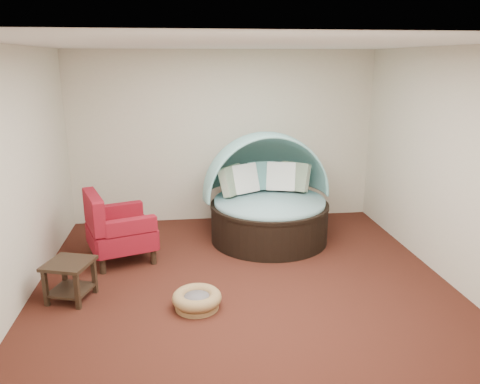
{
  "coord_description": "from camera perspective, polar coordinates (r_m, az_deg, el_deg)",
  "views": [
    {
      "loc": [
        -0.7,
        -5.14,
        2.64
      ],
      "look_at": [
        0.03,
        0.6,
        1.0
      ],
      "focal_mm": 35.0,
      "sensor_mm": 36.0,
      "label": 1
    }
  ],
  "objects": [
    {
      "name": "pet_basket",
      "position": [
        5.29,
        -5.27,
        -12.92
      ],
      "size": [
        0.57,
        0.57,
        0.19
      ],
      "rotation": [
        0.0,
        0.0,
        0.04
      ],
      "color": "brown",
      "rests_on": "floor"
    },
    {
      "name": "wall_front",
      "position": [
        3.0,
        6.98,
        -8.7
      ],
      "size": [
        5.0,
        0.0,
        5.0
      ],
      "primitive_type": "plane",
      "rotation": [
        -1.57,
        0.0,
        0.0
      ],
      "color": "beige",
      "rests_on": "floor"
    },
    {
      "name": "wall_left",
      "position": [
        5.59,
        -25.84,
        1.42
      ],
      "size": [
        0.0,
        5.0,
        5.0
      ],
      "primitive_type": "plane",
      "rotation": [
        1.57,
        0.0,
        1.57
      ],
      "color": "beige",
      "rests_on": "floor"
    },
    {
      "name": "ceiling",
      "position": [
        5.19,
        0.53,
        17.62
      ],
      "size": [
        5.0,
        5.0,
        0.0
      ],
      "primitive_type": "plane",
      "rotation": [
        3.14,
        0.0,
        0.0
      ],
      "color": "white",
      "rests_on": "wall_back"
    },
    {
      "name": "wall_back",
      "position": [
        7.77,
        -1.99,
        6.67
      ],
      "size": [
        5.0,
        0.0,
        5.0
      ],
      "primitive_type": "plane",
      "rotation": [
        1.57,
        0.0,
        0.0
      ],
      "color": "beige",
      "rests_on": "floor"
    },
    {
      "name": "red_armchair",
      "position": [
        6.5,
        -14.83,
        -4.39
      ],
      "size": [
        1.06,
        1.06,
        0.98
      ],
      "rotation": [
        0.0,
        0.0,
        0.33
      ],
      "color": "black",
      "rests_on": "floor"
    },
    {
      "name": "canopy_daybed",
      "position": [
        7.03,
        3.38,
        0.21
      ],
      "size": [
        2.02,
        1.95,
        1.62
      ],
      "rotation": [
        0.0,
        0.0,
        0.11
      ],
      "color": "black",
      "rests_on": "floor"
    },
    {
      "name": "wall_right",
      "position": [
        6.18,
        24.16,
        2.88
      ],
      "size": [
        0.0,
        5.0,
        5.0
      ],
      "primitive_type": "plane",
      "rotation": [
        1.57,
        0.0,
        -1.57
      ],
      "color": "beige",
      "rests_on": "floor"
    },
    {
      "name": "floor",
      "position": [
        5.82,
        0.46,
        -11.11
      ],
      "size": [
        5.0,
        5.0,
        0.0
      ],
      "primitive_type": "plane",
      "color": "#441B13",
      "rests_on": "ground"
    },
    {
      "name": "side_table",
      "position": [
        5.69,
        -20.03,
        -9.5
      ],
      "size": [
        0.6,
        0.6,
        0.46
      ],
      "rotation": [
        0.0,
        0.0,
        -0.32
      ],
      "color": "black",
      "rests_on": "floor"
    }
  ]
}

